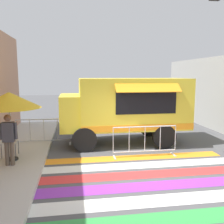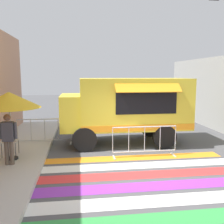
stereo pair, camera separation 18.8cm
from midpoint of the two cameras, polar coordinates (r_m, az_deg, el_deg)
The scene contains 8 objects.
ground_plane at distance 7.77m, azimuth 7.20°, elevation -13.36°, with size 60.00×60.00×0.00m, color #4C4C4F.
crosswalk_painted at distance 7.21m, azimuth 8.53°, elevation -15.17°, with size 6.40×4.36×0.01m.
food_truck at distance 10.43m, azimuth 3.26°, elevation 1.53°, with size 5.22×2.64×2.74m.
patio_umbrella at distance 8.54m, azimuth -21.89°, elevation 2.54°, with size 1.97×1.97×2.22m.
folding_chair at distance 9.31m, azimuth -21.63°, elevation -5.54°, with size 0.47×0.47×0.97m.
vendor_person at distance 8.22m, azimuth -22.02°, elevation -5.20°, with size 0.53×0.21×1.58m.
barricade_front at distance 8.94m, azimuth 8.04°, elevation -6.70°, with size 2.29×0.44×1.10m.
barricade_side at distance 10.70m, azimuth -14.64°, elevation -4.38°, with size 2.23×0.44×1.10m.
Camera 2 is at (-1.78, -6.99, 2.88)m, focal length 40.00 mm.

